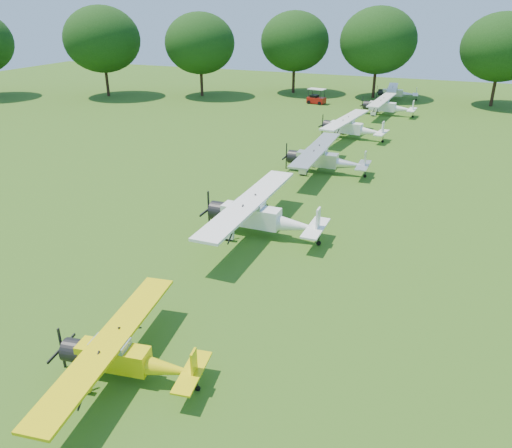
% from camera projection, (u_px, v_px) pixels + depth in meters
% --- Properties ---
extents(ground, '(160.00, 160.00, 0.00)m').
position_uv_depth(ground, '(227.00, 273.00, 26.77)').
color(ground, '#225114').
rests_on(ground, ground).
extents(tree_belt, '(137.36, 130.27, 14.52)m').
position_uv_depth(tree_belt, '(297.00, 130.00, 22.42)').
color(tree_belt, '#311C13').
rests_on(tree_belt, ground).
extents(aircraft_2, '(5.94, 9.41, 1.85)m').
position_uv_depth(aircraft_2, '(124.00, 355.00, 18.85)').
color(aircraft_2, yellow).
rests_on(aircraft_2, ground).
extents(aircraft_3, '(7.68, 12.18, 2.41)m').
position_uv_depth(aircraft_3, '(260.00, 214.00, 30.52)').
color(aircraft_3, white).
rests_on(aircraft_3, ground).
extents(aircraft_4, '(7.20, 11.44, 2.26)m').
position_uv_depth(aircraft_4, '(324.00, 158.00, 41.87)').
color(aircraft_4, silver).
rests_on(aircraft_4, ground).
extents(aircraft_5, '(7.10, 11.28, 2.21)m').
position_uv_depth(aircraft_5, '(351.00, 126.00, 52.49)').
color(aircraft_5, white).
rests_on(aircraft_5, ground).
extents(aircraft_6, '(6.85, 10.91, 2.15)m').
position_uv_depth(aircraft_6, '(387.00, 105.00, 63.32)').
color(aircraft_6, white).
rests_on(aircraft_6, ground).
extents(aircraft_7, '(6.05, 9.63, 1.89)m').
position_uv_depth(aircraft_7, '(396.00, 92.00, 73.69)').
color(aircraft_7, silver).
rests_on(aircraft_7, ground).
extents(golf_cart, '(2.67, 1.92, 2.08)m').
position_uv_depth(golf_cart, '(316.00, 99.00, 70.75)').
color(golf_cart, '#B2120C').
rests_on(golf_cart, ground).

